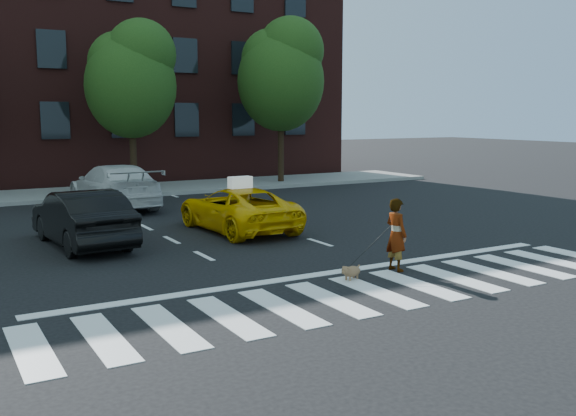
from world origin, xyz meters
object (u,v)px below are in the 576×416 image
(white_suv, at_px, (114,186))
(woman, at_px, (396,235))
(tree_right, at_px, (281,70))
(taxi, at_px, (237,209))
(black_sedan, at_px, (82,218))
(dog, at_px, (350,271))
(tree_mid, at_px, (131,75))

(white_suv, xyz_separation_m, woman, (2.69, -12.14, 0.00))
(tree_right, height_order, taxi, tree_right)
(black_sedan, distance_m, dog, 7.22)
(tree_mid, height_order, dog, tree_mid)
(tree_right, distance_m, dog, 18.45)
(tree_mid, distance_m, dog, 16.76)
(tree_right, bearing_deg, tree_mid, 180.00)
(black_sedan, bearing_deg, woman, 126.64)
(tree_mid, height_order, black_sedan, tree_mid)
(taxi, xyz_separation_m, black_sedan, (-4.27, 0.00, 0.09))
(tree_right, relative_size, dog, 14.24)
(tree_mid, relative_size, woman, 4.62)
(tree_mid, distance_m, white_suv, 5.85)
(black_sedan, xyz_separation_m, dog, (3.84, -6.09, -0.52))
(tree_mid, height_order, white_suv, tree_mid)
(taxi, distance_m, white_suv, 6.50)
(tree_right, height_order, dog, tree_right)
(tree_mid, xyz_separation_m, white_suv, (-1.85, -3.75, -4.09))
(tree_right, relative_size, black_sedan, 1.80)
(white_suv, height_order, woman, woman)
(tree_right, relative_size, woman, 5.01)
(tree_mid, height_order, woman, tree_mid)
(tree_right, height_order, woman, tree_right)
(taxi, bearing_deg, white_suv, -76.23)
(white_suv, distance_m, woman, 12.44)
(tree_right, xyz_separation_m, woman, (-6.16, -15.90, -4.50))
(taxi, bearing_deg, tree_mid, -92.63)
(tree_mid, xyz_separation_m, black_sedan, (-4.30, -10.00, -4.15))
(tree_right, relative_size, white_suv, 1.46)
(black_sedan, xyz_separation_m, woman, (5.14, -5.90, 0.06))
(tree_mid, height_order, tree_right, tree_right)
(taxi, relative_size, white_suv, 0.84)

